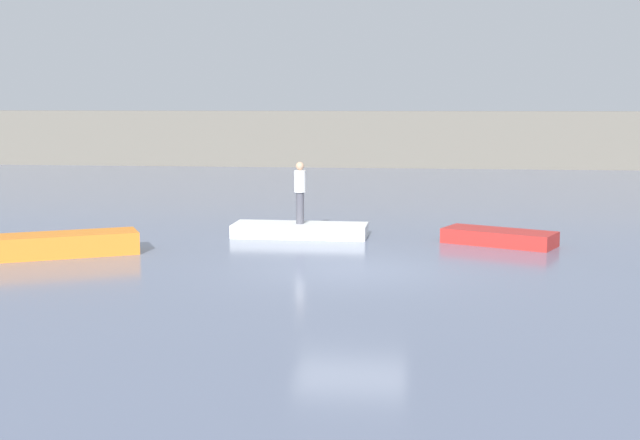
% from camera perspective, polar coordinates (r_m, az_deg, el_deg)
% --- Properties ---
extents(ground_plane, '(120.00, 120.00, 0.00)m').
position_cam_1_polar(ground_plane, '(18.80, 2.13, -3.44)').
color(ground_plane, slate).
extents(embankment_wall, '(80.00, 1.20, 3.17)m').
position_cam_1_polar(embankment_wall, '(47.78, 4.91, 5.46)').
color(embankment_wall, '#666056').
rests_on(embankment_wall, ground_plane).
extents(rowboat_orange, '(3.81, 2.67, 0.55)m').
position_cam_1_polar(rowboat_orange, '(21.46, -17.24, -1.61)').
color(rowboat_orange, orange).
rests_on(rowboat_orange, ground_plane).
extents(rowboat_white, '(3.74, 1.33, 0.36)m').
position_cam_1_polar(rowboat_white, '(23.41, -1.36, -0.69)').
color(rowboat_white, white).
rests_on(rowboat_white, ground_plane).
extents(rowboat_red, '(3.08, 2.23, 0.39)m').
position_cam_1_polar(rowboat_red, '(22.61, 12.03, -1.15)').
color(rowboat_red, red).
rests_on(rowboat_red, ground_plane).
extents(person_white_shirt, '(0.32, 0.32, 1.72)m').
position_cam_1_polar(person_white_shirt, '(23.27, -1.36, 2.09)').
color(person_white_shirt, '#4C4C56').
rests_on(person_white_shirt, rowboat_white).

